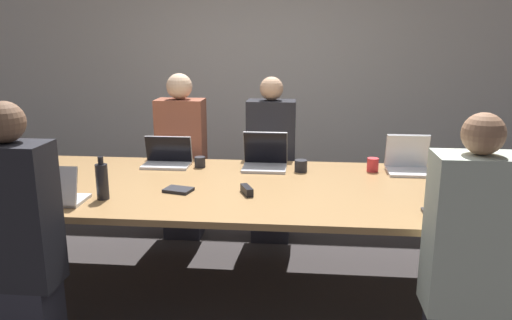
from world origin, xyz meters
The scene contains 20 objects.
ground_plane centered at (0.00, 0.00, 0.00)m, with size 24.00×24.00×0.00m, color #383333.
curtain_wall centered at (0.00, 2.37, 1.40)m, with size 12.00×0.06×2.80m.
conference_table centered at (0.00, 0.00, 0.72)m, with size 4.39×1.38×0.77m.
laptop_far_right centered at (1.25, 0.46, 0.84)m, with size 0.31×0.26×0.27m.
cup_far_right centered at (1.00, 0.44, 0.82)m, with size 0.08×0.08×0.10m.
laptop_far_midleft centered at (-0.54, 0.46, 0.83)m, with size 0.36×0.22×0.22m.
person_far_midleft centered at (-0.55, 0.93, 0.70)m, with size 0.40×0.24×1.43m.
cup_far_midleft centered at (-0.28, 0.44, 0.81)m, with size 0.08×0.08×0.08m.
laptop_far_center centered at (0.21, 0.46, 0.84)m, with size 0.33×0.27×0.27m.
person_far_center centered at (0.22, 0.93, 0.68)m, with size 0.40×0.24×1.41m.
cup_far_center centered at (0.48, 0.38, 0.81)m, with size 0.09×0.09×0.09m.
laptop_near_left centered at (-0.97, -0.48, 0.84)m, with size 0.35×0.24×0.24m.
person_near_left centered at (-0.98, -0.86, 0.69)m, with size 0.40×0.24×1.43m.
cup_near_left centered at (-1.24, -0.43, 0.80)m, with size 0.08×0.08×0.08m.
bottle_near_left centered at (-0.72, -0.37, 0.88)m, with size 0.07×0.07×0.27m.
laptop_near_right centered at (1.33, -0.53, 0.83)m, with size 0.34×0.22×0.21m.
person_near_right centered at (1.28, -0.90, 0.68)m, with size 0.40×0.24×1.41m.
bottle_near_right centered at (1.58, -0.40, 0.88)m, with size 0.07×0.07×0.25m.
stapler centered at (0.14, -0.19, 0.79)m, with size 0.10×0.16×0.05m.
notebook centered at (-0.30, -0.17, 0.78)m, with size 0.20×0.16×0.02m.
Camera 1 is at (0.49, -3.15, 1.73)m, focal length 35.00 mm.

